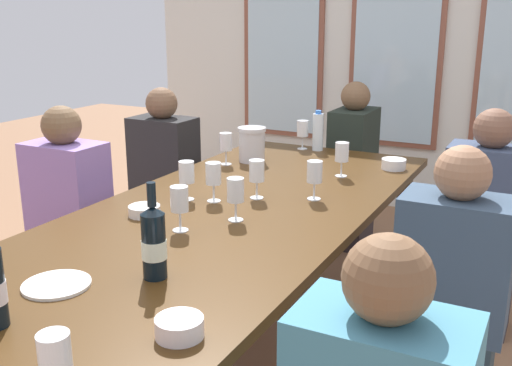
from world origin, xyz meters
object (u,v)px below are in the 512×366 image
(wine_glass_6, at_px, (55,359))
(seated_person_0, at_px, (70,222))
(seated_person_1, at_px, (450,305))
(dining_table, at_px, (225,224))
(wine_bottle_1, at_px, (154,242))
(wine_glass_0, at_px, (342,153))
(seated_person_5, at_px, (483,228))
(wine_glass_7, at_px, (226,143))
(wine_glass_9, at_px, (303,129))
(wine_glass_3, at_px, (213,175))
(tasting_bowl_0, at_px, (179,327))
(wine_glass_5, at_px, (257,173))
(tasting_bowl_2, at_px, (394,164))
(seated_person_4, at_px, (165,183))
(wine_glass_10, at_px, (315,174))
(seated_person_6, at_px, (352,170))
(tasting_bowl_1, at_px, (144,211))
(metal_pitcher, at_px, (252,144))
(wine_glass_2, at_px, (236,192))
(water_bottle, at_px, (318,132))
(wine_glass_8, at_px, (179,201))
(wine_glass_4, at_px, (187,174))

(wine_glass_6, height_order, seated_person_0, seated_person_0)
(seated_person_1, bearing_deg, dining_table, -179.63)
(wine_bottle_1, height_order, seated_person_0, seated_person_0)
(wine_glass_0, bearing_deg, seated_person_5, 13.24)
(dining_table, xyz_separation_m, wine_bottle_1, (0.13, -0.66, 0.18))
(wine_glass_7, height_order, wine_glass_9, same)
(wine_glass_3, bearing_deg, dining_table, -40.61)
(wine_glass_6, height_order, wine_glass_9, same)
(wine_glass_7, bearing_deg, seated_person_0, -129.56)
(wine_bottle_1, height_order, wine_glass_7, wine_bottle_1)
(tasting_bowl_0, height_order, wine_glass_5, wine_glass_5)
(tasting_bowl_2, height_order, seated_person_4, seated_person_4)
(tasting_bowl_2, relative_size, seated_person_5, 0.11)
(tasting_bowl_0, distance_m, wine_glass_9, 2.22)
(wine_glass_10, bearing_deg, wine_glass_5, -156.43)
(seated_person_6, bearing_deg, tasting_bowl_1, -97.98)
(wine_glass_7, distance_m, seated_person_1, 1.52)
(seated_person_4, height_order, seated_person_5, same)
(metal_pitcher, relative_size, seated_person_6, 0.17)
(wine_glass_2, height_order, seated_person_6, seated_person_6)
(tasting_bowl_2, distance_m, seated_person_4, 1.39)
(wine_bottle_1, height_order, seated_person_1, seated_person_1)
(tasting_bowl_0, relative_size, wine_glass_10, 0.72)
(seated_person_1, height_order, seated_person_6, same)
(wine_glass_0, height_order, wine_glass_3, same)
(water_bottle, distance_m, wine_glass_2, 1.33)
(wine_glass_6, distance_m, seated_person_6, 2.99)
(tasting_bowl_0, distance_m, seated_person_5, 1.91)
(wine_glass_0, xyz_separation_m, wine_glass_5, (-0.21, -0.52, -0.00))
(wine_bottle_1, distance_m, tasting_bowl_0, 0.38)
(metal_pitcher, distance_m, wine_bottle_1, 1.54)
(wine_glass_5, xyz_separation_m, wine_glass_8, (-0.07, -0.50, -0.00))
(wine_glass_4, bearing_deg, seated_person_1, -2.73)
(tasting_bowl_2, relative_size, wine_glass_5, 0.73)
(wine_glass_4, xyz_separation_m, wine_glass_6, (0.57, -1.33, 0.00))
(tasting_bowl_0, relative_size, wine_glass_4, 0.72)
(wine_glass_3, bearing_deg, tasting_bowl_1, -117.85)
(wine_glass_0, distance_m, wine_glass_6, 2.01)
(wine_glass_2, distance_m, wine_glass_6, 1.22)
(tasting_bowl_2, xyz_separation_m, water_bottle, (-0.52, 0.23, 0.09))
(wine_glass_6, height_order, seated_person_5, seated_person_5)
(dining_table, xyz_separation_m, wine_glass_6, (0.34, -1.27, 0.18))
(wine_glass_10, bearing_deg, wine_glass_7, 151.02)
(wine_bottle_1, bearing_deg, wine_glass_6, -71.07)
(wine_glass_5, relative_size, wine_glass_9, 1.00)
(wine_glass_6, height_order, seated_person_6, seated_person_6)
(tasting_bowl_1, bearing_deg, wine_glass_4, 81.72)
(seated_person_6, bearing_deg, wine_glass_8, -90.96)
(wine_glass_4, relative_size, seated_person_5, 0.16)
(seated_person_5, bearing_deg, tasting_bowl_1, -137.21)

